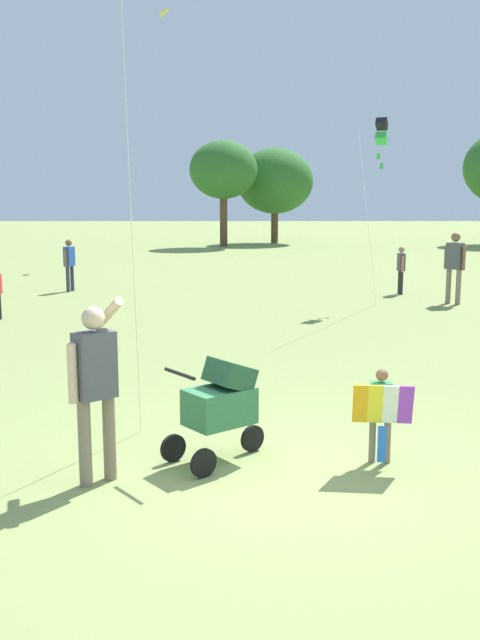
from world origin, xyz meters
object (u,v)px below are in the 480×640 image
person_red_shirt (66,261)px  stroller (218,401)px  kite_orange_delta (378,133)px  child_with_butterfly_kite (378,407)px  person_adult_flyer (91,378)px  person_couple_left (451,262)px  person_sitting_far (397,266)px

person_red_shirt → stroller: bearing=-70.9°
stroller → kite_orange_delta: 11.28m
stroller → person_red_shirt: 13.28m
child_with_butterfly_kite → stroller: size_ratio=0.92×
person_adult_flyer → stroller: 1.31m
kite_orange_delta → person_couple_left: bearing=2.9°
child_with_butterfly_kite → person_sitting_far: bearing=77.0°
person_adult_flyer → person_sitting_far: bearing=66.5°
kite_orange_delta → person_red_shirt: (-7.75, 2.33, -3.14)m
child_with_butterfly_kite → person_adult_flyer: person_adult_flyer is taller
child_with_butterfly_kite → person_sitting_far: (2.80, 12.13, 0.16)m
child_with_butterfly_kite → person_red_shirt: 13.96m
person_adult_flyer → kite_orange_delta: size_ratio=0.40×
person_sitting_far → person_couple_left: size_ratio=0.73×
person_red_shirt → child_with_butterfly_kite: bearing=-64.9°
kite_orange_delta → person_sitting_far: kite_orange_delta is taller
person_adult_flyer → person_couple_left: bearing=59.7°
person_adult_flyer → person_red_shirt: 13.51m
child_with_butterfly_kite → person_sitting_far: size_ratio=0.77×
child_with_butterfly_kite → person_adult_flyer: bearing=-170.1°
stroller → child_with_butterfly_kite: bearing=-3.6°
person_red_shirt → person_couple_left: person_couple_left is taller
child_with_butterfly_kite → person_couple_left: 11.05m
person_couple_left → person_sitting_far: bearing=117.2°
child_with_butterfly_kite → person_adult_flyer: size_ratio=0.55×
kite_orange_delta → person_couple_left: 3.48m
person_red_shirt → kite_orange_delta: bearing=-16.7°
kite_orange_delta → person_sitting_far: (0.96, 1.81, -3.23)m
person_adult_flyer → kite_orange_delta: (4.52, 10.79, 2.97)m
person_red_shirt → person_sitting_far: 8.73m
person_red_shirt → person_sitting_far: bearing=-3.4°
kite_orange_delta → person_sitting_far: size_ratio=3.47×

